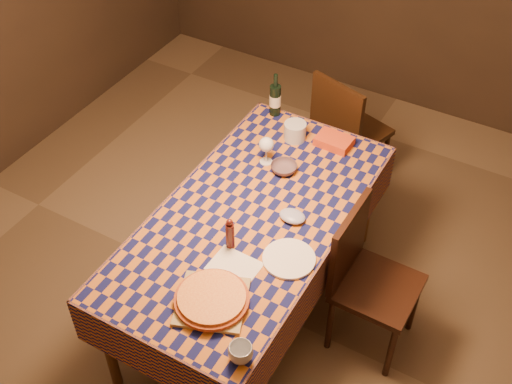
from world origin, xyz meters
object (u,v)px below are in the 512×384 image
at_px(chair_far, 345,128).
at_px(wine_bottle, 275,99).
at_px(pizza, 212,298).
at_px(cutting_board, 212,302).
at_px(bowl, 284,168).
at_px(white_plate, 289,259).
at_px(dining_table, 251,225).
at_px(chair_right, 365,274).

bearing_deg(chair_far, wine_bottle, -131.33).
bearing_deg(pizza, cutting_board, 0.00).
relative_size(bowl, wine_bottle, 0.52).
bearing_deg(white_plate, pizza, -114.67).
bearing_deg(bowl, dining_table, -87.68).
height_order(bowl, chair_far, chair_far).
bearing_deg(chair_far, white_plate, -78.15).
relative_size(dining_table, wine_bottle, 6.36).
relative_size(white_plate, chair_far, 0.29).
xyz_separation_m(bowl, chair_far, (0.03, 0.85, -0.27)).
distance_m(pizza, bowl, 1.00).
distance_m(cutting_board, chair_right, 0.91).
bearing_deg(pizza, chair_far, 93.43).
height_order(pizza, wine_bottle, wine_bottle).
xyz_separation_m(dining_table, wine_bottle, (-0.32, 0.86, 0.18)).
height_order(cutting_board, wine_bottle, wine_bottle).
distance_m(dining_table, bowl, 0.41).
bearing_deg(dining_table, pizza, -77.79).
bearing_deg(chair_far, cutting_board, -86.57).
bearing_deg(pizza, chair_right, 55.33).
relative_size(wine_bottle, chair_right, 0.31).
bearing_deg(white_plate, chair_right, 44.93).
xyz_separation_m(dining_table, white_plate, (0.32, -0.18, 0.08)).
xyz_separation_m(dining_table, chair_far, (0.02, 1.25, -0.17)).
relative_size(pizza, bowl, 3.09).
xyz_separation_m(cutting_board, white_plate, (0.19, 0.41, -0.00)).
distance_m(chair_far, chair_right, 1.28).
distance_m(wine_bottle, white_plate, 1.23).
distance_m(white_plate, chair_far, 1.48).
bearing_deg(white_plate, cutting_board, -114.67).
xyz_separation_m(dining_table, pizza, (0.13, -0.59, 0.11)).
relative_size(dining_table, chair_far, 1.98).
xyz_separation_m(bowl, wine_bottle, (-0.31, 0.46, 0.08)).
bearing_deg(cutting_board, white_plate, 65.33).
bearing_deg(cutting_board, bowl, 98.26).
relative_size(bowl, white_plate, 0.57).
relative_size(pizza, white_plate, 1.76).
height_order(bowl, chair_right, chair_right).
bearing_deg(bowl, wine_bottle, 123.69).
bearing_deg(cutting_board, pizza, 0.00).
distance_m(wine_bottle, chair_right, 1.25).
xyz_separation_m(bowl, chair_right, (0.64, -0.27, -0.27)).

